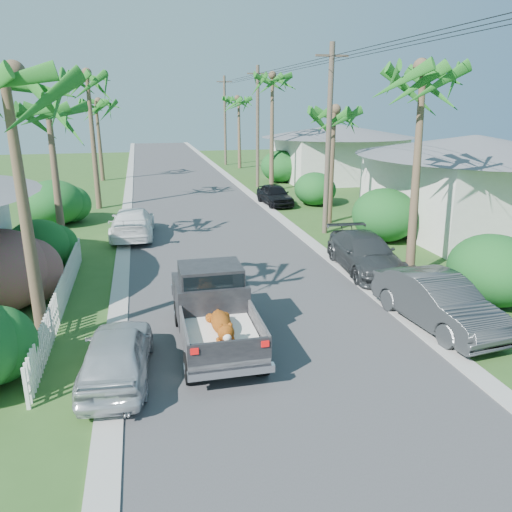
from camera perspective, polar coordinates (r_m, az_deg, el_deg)
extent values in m
plane|color=#2F541F|center=(12.42, 4.51, -13.56)|extent=(120.00, 120.00, 0.00)
cube|color=#38383A|center=(35.88, -7.51, 6.81)|extent=(8.00, 100.00, 0.02)
cube|color=#A5A39E|center=(35.73, -14.42, 6.41)|extent=(0.60, 100.00, 0.06)
cube|color=#A5A39E|center=(36.52, -0.74, 7.17)|extent=(0.60, 100.00, 0.06)
cylinder|color=black|center=(12.06, -7.47, -12.57)|extent=(0.28, 0.76, 0.76)
cylinder|color=black|center=(12.29, 0.61, -11.79)|extent=(0.28, 0.76, 0.76)
cylinder|color=black|center=(14.97, -8.73, -6.50)|extent=(0.28, 0.76, 0.76)
cylinder|color=black|center=(15.16, -2.29, -5.99)|extent=(0.28, 0.76, 0.76)
cube|color=slate|center=(12.60, -3.91, -9.84)|extent=(1.90, 2.40, 0.24)
cube|color=slate|center=(12.34, -8.21, -8.62)|extent=(0.06, 2.40, 0.55)
cube|color=slate|center=(12.59, 0.23, -7.89)|extent=(0.06, 2.40, 0.55)
cube|color=black|center=(11.41, -2.99, -10.83)|extent=(1.92, 0.08, 0.52)
cube|color=silver|center=(11.48, -2.81, -13.09)|extent=(1.98, 0.18, 0.18)
cube|color=red|center=(11.22, -7.05, -10.77)|extent=(0.18, 0.05, 0.14)
cube|color=red|center=(11.46, 1.05, -10.00)|extent=(0.18, 0.05, 0.14)
cube|color=black|center=(14.09, -5.15, -4.93)|extent=(1.94, 1.65, 1.10)
cube|color=black|center=(13.84, -5.23, -2.13)|extent=(1.70, 1.35, 0.55)
cube|color=black|center=(13.22, -4.83, -3.19)|extent=(1.60, 0.05, 0.45)
cube|color=black|center=(15.30, -5.79, -3.74)|extent=(1.94, 1.20, 0.80)
cube|color=white|center=(12.51, -3.93, -9.02)|extent=(1.70, 2.10, 0.16)
ellipsoid|color=orange|center=(12.47, -4.03, -7.58)|extent=(0.48, 1.25, 0.43)
sphere|color=orange|center=(11.77, -3.45, -8.72)|extent=(0.40, 0.40, 0.40)
ellipsoid|color=white|center=(12.52, -4.02, -8.00)|extent=(0.32, 0.86, 0.18)
imported|color=#323537|center=(15.56, 20.04, -4.93)|extent=(2.11, 4.76, 1.52)
imported|color=#303336|center=(19.88, 12.35, 0.28)|extent=(2.26, 4.96, 1.41)
imported|color=black|center=(32.33, 2.16, 6.99)|extent=(1.83, 3.97, 1.32)
imported|color=silver|center=(12.40, -15.63, -10.77)|extent=(1.84, 3.95, 1.31)
imported|color=white|center=(25.10, -13.92, 3.68)|extent=(2.26, 5.03, 1.43)
cone|color=brown|center=(13.77, -24.81, 3.69)|extent=(0.36, 0.71, 7.01)
cone|color=brown|center=(22.67, -21.87, 7.71)|extent=(0.36, 0.61, 6.21)
cone|color=brown|center=(32.36, -18.11, 12.16)|extent=(0.36, 0.36, 8.00)
cone|color=brown|center=(44.38, -17.46, 12.36)|extent=(0.36, 0.75, 6.51)
cone|color=brown|center=(18.98, 17.82, 8.50)|extent=(0.36, 0.73, 7.51)
cone|color=brown|center=(27.25, 8.61, 9.90)|extent=(0.36, 0.54, 6.01)
cone|color=brown|center=(37.46, 1.83, 13.68)|extent=(0.36, 0.36, 8.20)
cone|color=brown|center=(51.20, -1.94, 13.81)|extent=(0.36, 0.63, 6.81)
ellipsoid|color=#AA1853|center=(17.51, -27.19, -1.52)|extent=(3.00, 3.30, 2.60)
ellipsoid|color=#164D1F|center=(21.25, -23.60, 1.14)|extent=(2.40, 2.64, 2.00)
ellipsoid|color=#164D1F|center=(29.01, -22.15, 5.66)|extent=(3.20, 3.52, 2.40)
ellipsoid|color=#164D1F|center=(17.86, 25.49, -1.45)|extent=(2.80, 3.08, 2.30)
ellipsoid|color=#164D1F|center=(24.43, 14.47, 4.57)|extent=(3.00, 3.30, 2.50)
ellipsoid|color=#164D1F|center=(32.47, 6.74, 7.63)|extent=(2.60, 2.86, 2.10)
ellipsoid|color=#164D1F|center=(42.03, 2.80, 10.21)|extent=(3.20, 3.52, 2.60)
cube|color=white|center=(16.92, -21.30, -4.25)|extent=(0.10, 11.00, 1.00)
cube|color=silver|center=(27.87, 23.25, 6.59)|extent=(8.00, 9.00, 3.80)
cone|color=#595B60|center=(27.59, 23.84, 11.48)|extent=(6.48, 6.48, 1.00)
cube|color=silver|center=(43.58, 9.27, 10.92)|extent=(9.00, 8.00, 3.60)
cone|color=#595B60|center=(43.41, 9.42, 13.94)|extent=(6.48, 6.48, 1.00)
cylinder|color=brown|center=(24.88, 8.27, 12.73)|extent=(0.26, 0.26, 9.00)
cube|color=brown|center=(24.91, 8.68, 21.70)|extent=(1.60, 0.10, 0.10)
cylinder|color=brown|center=(39.23, 0.20, 14.43)|extent=(0.26, 0.26, 9.00)
cube|color=brown|center=(39.25, 0.20, 20.13)|extent=(1.60, 0.10, 0.10)
cylinder|color=brown|center=(53.94, -3.56, 15.12)|extent=(0.26, 0.26, 9.00)
cube|color=brown|center=(53.95, -3.64, 19.26)|extent=(1.60, 0.10, 0.10)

